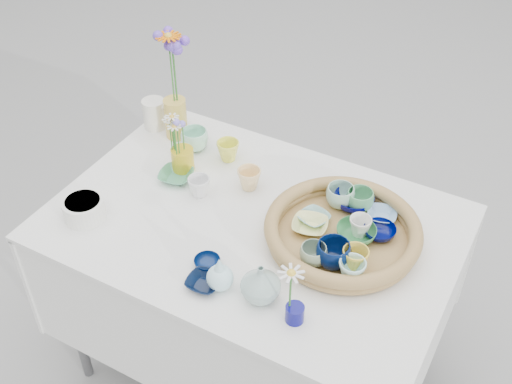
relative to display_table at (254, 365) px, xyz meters
The scene contains 34 objects.
ground 0.00m from the display_table, ahead, with size 80.00×80.00×0.00m, color #9D9D9C.
display_table is the anchor object (origin of this frame).
wicker_tray 0.85m from the display_table, 10.12° to the left, with size 0.47×0.47×0.08m, color olive, non-canonical shape.
tray_ceramic_0 0.87m from the display_table, 38.56° to the left, with size 0.13×0.13×0.04m, color #01055D.
tray_ceramic_1 0.89m from the display_table, 16.61° to the left, with size 0.10×0.10×0.03m, color #00054A.
tray_ceramic_2 0.90m from the display_table, ahead, with size 0.08×0.08×0.07m, color yellow.
tray_ceramic_3 0.86m from the display_table, 12.18° to the left, with size 0.12×0.12×0.04m, color #358148.
tray_ceramic_4 0.86m from the display_table, 19.66° to the right, with size 0.08×0.08×0.06m, color #89A587.
tray_ceramic_5 0.82m from the display_table, 23.49° to the left, with size 0.09×0.09×0.02m, color #84B7AF.
tray_ceramic_6 0.87m from the display_table, 40.51° to the left, with size 0.09×0.09×0.07m, color #A5D3BA.
tray_ceramic_7 0.88m from the display_table, 15.20° to the left, with size 0.07×0.07×0.06m, color white.
tray_ceramic_8 0.89m from the display_table, 28.24° to the left, with size 0.09×0.09×0.02m, color #8DB9E4.
tray_ceramic_9 0.88m from the display_table, 12.44° to the right, with size 0.10×0.10×0.08m, color #041543.
tray_ceramic_10 0.82m from the display_table, 11.42° to the left, with size 0.11×0.11×0.03m, color #E2E387.
tray_ceramic_11 0.90m from the display_table, 14.69° to the right, with size 0.08×0.08×0.07m, color #B3E7E0.
tray_ceramic_12 0.88m from the display_table, 35.46° to the left, with size 0.09×0.09×0.07m, color #55A36E.
loose_ceramic_0 0.87m from the display_table, 134.19° to the left, with size 0.08×0.08×0.07m, color #E6E748.
loose_ceramic_1 0.82m from the display_table, 123.41° to the left, with size 0.08×0.08×0.07m, color #FBD48D.
loose_ceramic_2 0.85m from the display_table, behind, with size 0.11×0.11×0.03m, color #4C9B70.
loose_ceramic_3 0.83m from the display_table, behind, with size 0.07×0.07×0.07m, color silver.
loose_ceramic_4 0.81m from the display_table, 95.79° to the right, with size 0.08×0.08×0.02m, color #061949.
loose_ceramic_5 0.92m from the display_table, 147.42° to the left, with size 0.10×0.10×0.08m, color #A0E2C2.
loose_ceramic_6 0.83m from the display_table, 88.05° to the right, with size 0.10×0.10×0.02m, color black.
fluted_bowl 0.96m from the display_table, 153.16° to the right, with size 0.13×0.13×0.07m, color white, non-canonical shape.
bud_vase_paleblue 0.87m from the display_table, 79.40° to the right, with size 0.08×0.08×0.12m, color #B8E8F1, non-canonical shape.
bud_vase_seafoam 0.88m from the display_table, 57.01° to the right, with size 0.11×0.11×0.12m, color #95B2AB.
bud_vase_cobalt 0.89m from the display_table, 44.97° to the right, with size 0.05×0.05×0.05m, color #0A0A66.
single_daisy 0.96m from the display_table, 46.77° to the right, with size 0.08×0.08×0.14m, color white, non-canonical shape.
tall_vase_yellow 1.00m from the display_table, 149.93° to the left, with size 0.08×0.08×0.15m, color gold.
gerbera 1.17m from the display_table, 150.00° to the left, with size 0.10×0.10×0.27m, color orange, non-canonical shape.
hydrangea 1.16m from the display_table, 148.92° to the left, with size 0.09×0.09×0.31m, color #6345C2, non-canonical shape.
white_pitcher 1.04m from the display_table, 153.91° to the left, with size 0.12×0.08×0.11m, color white, non-canonical shape.
daisy_cup 0.88m from the display_table, 161.14° to the left, with size 0.08×0.08×0.08m, color gold.
daisy_posy 0.99m from the display_table, 163.31° to the left, with size 0.08×0.08×0.15m, color silver, non-canonical shape.
Camera 1 is at (0.72, -1.29, 2.13)m, focal length 45.00 mm.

